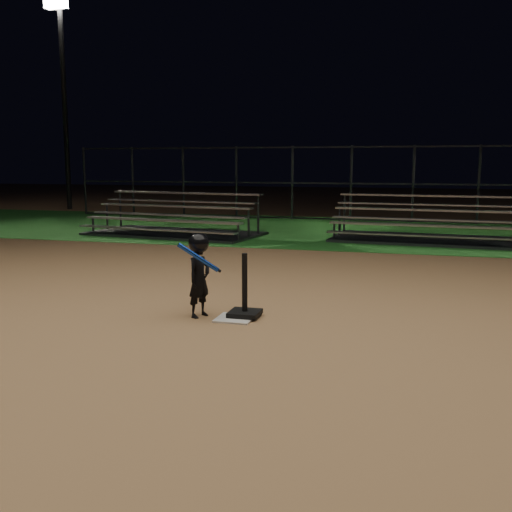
{
  "coord_description": "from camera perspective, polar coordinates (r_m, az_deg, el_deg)",
  "views": [
    {
      "loc": [
        2.13,
        -6.79,
        1.94
      ],
      "look_at": [
        0.0,
        1.0,
        0.65
      ],
      "focal_mm": 41.14,
      "sensor_mm": 36.0,
      "label": 1
    }
  ],
  "objects": [
    {
      "name": "ground",
      "position": [
        7.38,
        -2.07,
        -6.18
      ],
      "size": [
        80.0,
        80.0,
        0.0
      ],
      "primitive_type": "plane",
      "color": "#A17449",
      "rests_on": "ground"
    },
    {
      "name": "grass_strip",
      "position": [
        17.03,
        8.03,
        2.46
      ],
      "size": [
        60.0,
        8.0,
        0.01
      ],
      "primitive_type": "cube",
      "color": "#1E5B1D",
      "rests_on": "ground"
    },
    {
      "name": "home_plate",
      "position": [
        7.37,
        -2.07,
        -6.09
      ],
      "size": [
        0.45,
        0.45,
        0.02
      ],
      "primitive_type": "cube",
      "color": "beige",
      "rests_on": "ground"
    },
    {
      "name": "batting_tee",
      "position": [
        7.43,
        -1.1,
        -4.71
      ],
      "size": [
        0.38,
        0.38,
        0.8
      ],
      "color": "black",
      "rests_on": "home_plate"
    },
    {
      "name": "child_batter",
      "position": [
        7.41,
        -5.55,
        -1.62
      ],
      "size": [
        0.49,
        0.49,
        1.07
      ],
      "rotation": [
        0.0,
        0.0,
        1.19
      ],
      "color": "black",
      "rests_on": "ground"
    },
    {
      "name": "bleacher_left",
      "position": [
        15.99,
        -8.04,
        2.85
      ],
      "size": [
        4.86,
        2.86,
        1.13
      ],
      "rotation": [
        0.0,
        0.0,
        -0.14
      ],
      "color": "silver",
      "rests_on": "ground"
    },
    {
      "name": "bleacher_right",
      "position": [
        15.16,
        16.23,
        2.24
      ],
      "size": [
        4.74,
        2.59,
        1.12
      ],
      "rotation": [
        0.0,
        0.0,
        -0.08
      ],
      "color": "#B2B2B6",
      "rests_on": "ground"
    },
    {
      "name": "backstop_fence",
      "position": [
        19.92,
        9.23,
        6.97
      ],
      "size": [
        20.08,
        0.08,
        2.5
      ],
      "color": "#38383D",
      "rests_on": "ground"
    },
    {
      "name": "light_pole_left",
      "position": [
        26.1,
        -18.26,
        15.24
      ],
      "size": [
        0.9,
        0.53,
        8.3
      ],
      "color": "#2D2D30",
      "rests_on": "ground"
    }
  ]
}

